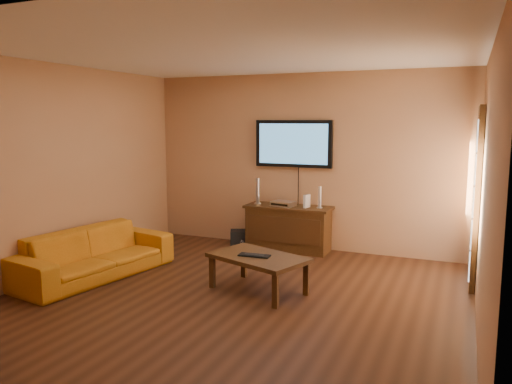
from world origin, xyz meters
The scene contains 14 objects.
ground_plane centered at (0.00, 0.00, 0.00)m, with size 5.00×5.00×0.00m, color #321A0E.
room_walls centered at (0.00, 0.62, 1.69)m, with size 5.00×5.00×5.00m.
french_door centered at (2.46, 1.70, 1.05)m, with size 0.07×1.02×2.22m.
media_console centered at (-0.15, 2.24, 0.35)m, with size 1.32×0.51×0.69m.
television centered at (-0.15, 2.45, 1.63)m, with size 1.22×0.08×0.72m.
coffee_table centered at (0.16, 0.33, 0.38)m, with size 1.27×1.00×0.43m.
sofa centered at (-1.98, 0.02, 0.40)m, with size 2.07×0.60×0.81m, color #C47515.
speaker_left centered at (-0.65, 2.23, 0.88)m, with size 0.11×0.11×0.40m.
speaker_right centered at (0.34, 2.25, 0.84)m, with size 0.09×0.09×0.32m.
av_receiver centered at (-0.21, 2.20, 0.73)m, with size 0.34×0.24×0.08m, color silver.
game_console centered at (0.15, 2.21, 0.79)m, with size 0.04×0.14×0.20m, color white.
subwoofer centered at (-0.95, 2.16, 0.13)m, with size 0.26×0.26×0.26m, color black.
bottle centered at (-0.77, 1.89, 0.08)m, with size 0.06×0.06×0.18m.
keyboard centered at (0.12, 0.29, 0.44)m, with size 0.37×0.16×0.02m.
Camera 1 is at (2.33, -4.86, 1.98)m, focal length 35.00 mm.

